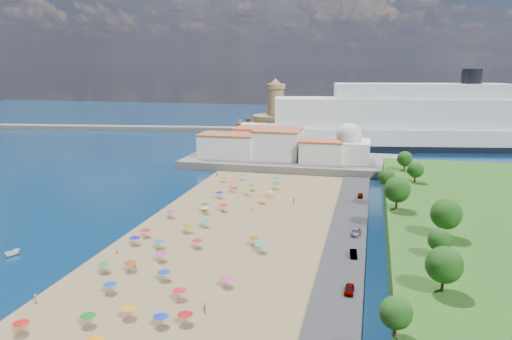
# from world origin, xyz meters

# --- Properties ---
(ground) EXTENTS (700.00, 700.00, 0.00)m
(ground) POSITION_xyz_m (0.00, 0.00, 0.00)
(ground) COLOR #071938
(ground) RESTS_ON ground
(terrace) EXTENTS (90.00, 36.00, 3.00)m
(terrace) POSITION_xyz_m (10.00, 73.00, 1.50)
(terrace) COLOR #59544C
(terrace) RESTS_ON ground
(jetty) EXTENTS (18.00, 70.00, 2.40)m
(jetty) POSITION_xyz_m (-12.00, 108.00, 1.20)
(jetty) COLOR #59544C
(jetty) RESTS_ON ground
(breakwater) EXTENTS (199.03, 34.77, 2.60)m
(breakwater) POSITION_xyz_m (-110.00, 153.00, 1.30)
(breakwater) COLOR #59544C
(breakwater) RESTS_ON ground
(waterfront_buildings) EXTENTS (57.00, 29.00, 11.00)m
(waterfront_buildings) POSITION_xyz_m (-3.05, 73.64, 7.88)
(waterfront_buildings) COLOR silver
(waterfront_buildings) RESTS_ON terrace
(domed_building) EXTENTS (16.00, 16.00, 15.00)m
(domed_building) POSITION_xyz_m (30.00, 71.00, 8.97)
(domed_building) COLOR silver
(domed_building) RESTS_ON terrace
(fortress) EXTENTS (40.00, 40.00, 32.40)m
(fortress) POSITION_xyz_m (-12.00, 138.00, 6.68)
(fortress) COLOR #A58952
(fortress) RESTS_ON ground
(cruise_ship) EXTENTS (173.92, 54.59, 37.64)m
(cruise_ship) POSITION_xyz_m (60.03, 126.49, 11.15)
(cruise_ship) COLOR black
(cruise_ship) RESTS_ON ground
(beach_parasols) EXTENTS (31.33, 109.21, 2.20)m
(beach_parasols) POSITION_xyz_m (-0.71, -12.67, 2.15)
(beach_parasols) COLOR gray
(beach_parasols) RESTS_ON beach
(beachgoers) EXTENTS (34.60, 99.39, 1.86)m
(beachgoers) POSITION_xyz_m (-0.41, -6.59, 1.13)
(beachgoers) COLOR tan
(beachgoers) RESTS_ON beach
(parked_cars) EXTENTS (2.72, 69.44, 1.41)m
(parked_cars) POSITION_xyz_m (36.00, -10.31, 1.38)
(parked_cars) COLOR gray
(parked_cars) RESTS_ON promenade
(hillside_trees) EXTENTS (16.54, 109.99, 8.02)m
(hillside_trees) POSITION_xyz_m (48.95, -9.11, 10.27)
(hillside_trees) COLOR #382314
(hillside_trees) RESTS_ON hillside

